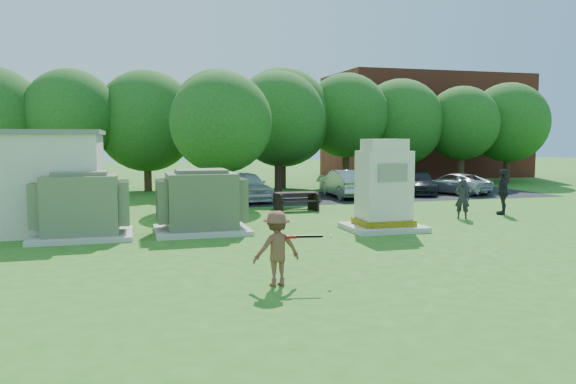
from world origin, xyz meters
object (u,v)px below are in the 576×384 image
object	(u,v)px
transformer_left	(81,207)
car_silver_a	(345,183)
picnic_table	(296,199)
generator_cabinet	(384,190)
batter	(277,248)
car_silver_b	(454,184)
person_walking_right	(503,192)
transformer_right	(201,203)
person_by_generator	(462,199)
car_white	(245,186)
car_dark	(419,183)

from	to	relation	value
transformer_left	car_silver_a	world-z (taller)	transformer_left
picnic_table	generator_cabinet	bearing A→B (deg)	-76.34
batter	car_silver_a	distance (m)	17.69
car_silver_b	person_walking_right	bearing A→B (deg)	49.76
person_walking_right	transformer_right	bearing A→B (deg)	-53.01
person_by_generator	transformer_right	bearing A→B (deg)	33.93
person_walking_right	car_silver_b	world-z (taller)	person_walking_right
generator_cabinet	car_silver_b	size ratio (longest dim) A/B	0.74
transformer_left	car_silver_b	distance (m)	20.62
person_walking_right	car_white	world-z (taller)	person_walking_right
car_silver_a	car_dark	distance (m)	4.54
person_by_generator	car_silver_b	xyz separation A→B (m)	(4.96, 8.40, -0.19)
transformer_left	car_white	world-z (taller)	transformer_left
person_by_generator	batter	bearing A→B (deg)	70.53
car_white	car_silver_b	bearing A→B (deg)	-7.15
car_silver_a	car_white	bearing A→B (deg)	4.83
person_by_generator	car_silver_a	size ratio (longest dim) A/B	0.35
car_silver_a	person_by_generator	bearing A→B (deg)	102.70
person_by_generator	transformer_left	bearing A→B (deg)	33.34
batter	car_dark	bearing A→B (deg)	-133.51
transformer_right	generator_cabinet	xyz separation A→B (m)	(5.94, -1.18, 0.37)
car_silver_b	transformer_right	bearing A→B (deg)	9.49
transformer_right	person_by_generator	bearing A→B (deg)	2.22
transformer_right	picnic_table	bearing A→B (deg)	44.36
generator_cabinet	car_silver_a	distance (m)	10.28
transformer_right	car_silver_b	world-z (taller)	transformer_right
picnic_table	person_by_generator	size ratio (longest dim) A/B	1.19
car_silver_a	transformer_left	bearing A→B (deg)	38.36
batter	person_walking_right	xyz separation A→B (m)	(11.53, 8.04, 0.13)
person_walking_right	car_white	bearing A→B (deg)	-97.65
car_white	car_silver_b	distance (m)	11.75
car_silver_a	picnic_table	bearing A→B (deg)	50.08
person_by_generator	car_white	distance (m)	10.62
transformer_right	car_silver_b	bearing A→B (deg)	30.46
generator_cabinet	person_walking_right	size ratio (longest dim) A/B	1.66
person_by_generator	person_walking_right	bearing A→B (deg)	-134.33
person_by_generator	person_walking_right	distance (m)	2.29
generator_cabinet	batter	size ratio (longest dim) A/B	1.93
car_white	picnic_table	bearing A→B (deg)	-79.77
picnic_table	person_walking_right	size ratio (longest dim) A/B	0.98
transformer_right	person_walking_right	distance (m)	12.24
car_white	car_silver_a	world-z (taller)	car_white
car_white	car_silver_a	distance (m)	5.32
transformer_right	car_dark	world-z (taller)	transformer_right
car_dark	transformer_left	bearing A→B (deg)	-127.58
transformer_right	person_by_generator	distance (m)	9.99
car_white	car_dark	size ratio (longest dim) A/B	1.03
batter	car_white	size ratio (longest dim) A/B	0.37
person_by_generator	car_white	size ratio (longest dim) A/B	0.35
car_white	car_dark	bearing A→B (deg)	-4.31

